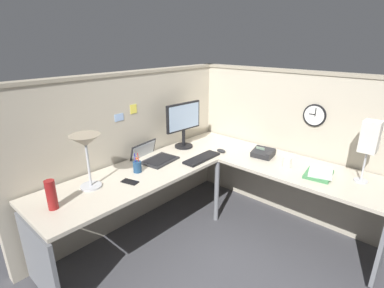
{
  "coord_description": "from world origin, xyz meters",
  "views": [
    {
      "loc": [
        -2.03,
        -1.47,
        1.86
      ],
      "look_at": [
        -0.04,
        0.33,
        0.89
      ],
      "focal_mm": 27.1,
      "sensor_mm": 36.0,
      "label": 1
    }
  ],
  "objects_px": {
    "thermos_flask": "(51,195)",
    "office_phone": "(264,153)",
    "monitor": "(184,122)",
    "cell_phone": "(130,182)",
    "desk_lamp_dome": "(86,145)",
    "book_stack": "(319,173)",
    "desk_lamp_paper": "(370,138)",
    "computer_mouse": "(221,151)",
    "wall_clock": "(315,115)",
    "laptop": "(152,157)",
    "coffee_mug": "(287,162)",
    "pen_cup": "(137,167)",
    "keyboard": "(202,158)"
  },
  "relations": [
    {
      "from": "thermos_flask",
      "to": "office_phone",
      "type": "height_order",
      "value": "thermos_flask"
    },
    {
      "from": "monitor",
      "to": "cell_phone",
      "type": "distance_m",
      "value": 1.0
    },
    {
      "from": "thermos_flask",
      "to": "office_phone",
      "type": "distance_m",
      "value": 1.97
    },
    {
      "from": "desk_lamp_dome",
      "to": "book_stack",
      "type": "xyz_separation_m",
      "value": [
        1.46,
        -1.3,
        -0.34
      ]
    },
    {
      "from": "office_phone",
      "to": "book_stack",
      "type": "distance_m",
      "value": 0.59
    },
    {
      "from": "office_phone",
      "to": "desk_lamp_paper",
      "type": "distance_m",
      "value": 0.95
    },
    {
      "from": "desk_lamp_dome",
      "to": "desk_lamp_paper",
      "type": "xyz_separation_m",
      "value": [
        1.58,
        -1.61,
        0.02
      ]
    },
    {
      "from": "computer_mouse",
      "to": "wall_clock",
      "type": "bearing_deg",
      "value": -55.82
    },
    {
      "from": "laptop",
      "to": "coffee_mug",
      "type": "height_order",
      "value": "laptop"
    },
    {
      "from": "monitor",
      "to": "computer_mouse",
      "type": "bearing_deg",
      "value": -69.85
    },
    {
      "from": "laptop",
      "to": "office_phone",
      "type": "relative_size",
      "value": 1.87
    },
    {
      "from": "pen_cup",
      "to": "coffee_mug",
      "type": "height_order",
      "value": "pen_cup"
    },
    {
      "from": "keyboard",
      "to": "coffee_mug",
      "type": "bearing_deg",
      "value": -62.2
    },
    {
      "from": "monitor",
      "to": "wall_clock",
      "type": "relative_size",
      "value": 2.27
    },
    {
      "from": "book_stack",
      "to": "monitor",
      "type": "bearing_deg",
      "value": 101.26
    },
    {
      "from": "laptop",
      "to": "desk_lamp_dome",
      "type": "distance_m",
      "value": 0.8
    },
    {
      "from": "monitor",
      "to": "cell_phone",
      "type": "relative_size",
      "value": 3.47
    },
    {
      "from": "monitor",
      "to": "thermos_flask",
      "type": "relative_size",
      "value": 2.27
    },
    {
      "from": "pen_cup",
      "to": "thermos_flask",
      "type": "distance_m",
      "value": 0.78
    },
    {
      "from": "keyboard",
      "to": "pen_cup",
      "type": "relative_size",
      "value": 2.39
    },
    {
      "from": "desk_lamp_dome",
      "to": "office_phone",
      "type": "distance_m",
      "value": 1.72
    },
    {
      "from": "coffee_mug",
      "to": "desk_lamp_paper",
      "type": "bearing_deg",
      "value": -77.28
    },
    {
      "from": "book_stack",
      "to": "wall_clock",
      "type": "bearing_deg",
      "value": 32.33
    },
    {
      "from": "keyboard",
      "to": "thermos_flask",
      "type": "distance_m",
      "value": 1.41
    },
    {
      "from": "book_stack",
      "to": "cell_phone",
      "type": "bearing_deg",
      "value": 136.64
    },
    {
      "from": "computer_mouse",
      "to": "keyboard",
      "type": "bearing_deg",
      "value": 174.09
    },
    {
      "from": "desk_lamp_dome",
      "to": "cell_phone",
      "type": "xyz_separation_m",
      "value": [
        0.26,
        -0.17,
        -0.36
      ]
    },
    {
      "from": "laptop",
      "to": "cell_phone",
      "type": "height_order",
      "value": "laptop"
    },
    {
      "from": "pen_cup",
      "to": "wall_clock",
      "type": "distance_m",
      "value": 1.78
    },
    {
      "from": "keyboard",
      "to": "office_phone",
      "type": "distance_m",
      "value": 0.64
    },
    {
      "from": "office_phone",
      "to": "coffee_mug",
      "type": "xyz_separation_m",
      "value": [
        -0.08,
        -0.29,
        0.01
      ]
    },
    {
      "from": "monitor",
      "to": "book_stack",
      "type": "bearing_deg",
      "value": -78.74
    },
    {
      "from": "laptop",
      "to": "keyboard",
      "type": "xyz_separation_m",
      "value": [
        0.33,
        -0.37,
        -0.01
      ]
    },
    {
      "from": "keyboard",
      "to": "book_stack",
      "type": "height_order",
      "value": "book_stack"
    },
    {
      "from": "book_stack",
      "to": "computer_mouse",
      "type": "bearing_deg",
      "value": 97.36
    },
    {
      "from": "monitor",
      "to": "office_phone",
      "type": "distance_m",
      "value": 0.91
    },
    {
      "from": "office_phone",
      "to": "computer_mouse",
      "type": "bearing_deg",
      "value": 115.39
    },
    {
      "from": "keyboard",
      "to": "office_phone",
      "type": "bearing_deg",
      "value": -43.25
    },
    {
      "from": "desk_lamp_paper",
      "to": "keyboard",
      "type": "bearing_deg",
      "value": 112.07
    },
    {
      "from": "thermos_flask",
      "to": "desk_lamp_paper",
      "type": "xyz_separation_m",
      "value": [
        1.93,
        -1.51,
        0.27
      ]
    },
    {
      "from": "cell_phone",
      "to": "laptop",
      "type": "bearing_deg",
      "value": 12.42
    },
    {
      "from": "desk_lamp_dome",
      "to": "monitor",
      "type": "bearing_deg",
      "value": 4.09
    },
    {
      "from": "monitor",
      "to": "desk_lamp_dome",
      "type": "bearing_deg",
      "value": -175.91
    },
    {
      "from": "desk_lamp_paper",
      "to": "book_stack",
      "type": "bearing_deg",
      "value": 111.6
    },
    {
      "from": "wall_clock",
      "to": "book_stack",
      "type": "bearing_deg",
      "value": -147.67
    },
    {
      "from": "book_stack",
      "to": "coffee_mug",
      "type": "height_order",
      "value": "coffee_mug"
    },
    {
      "from": "cell_phone",
      "to": "thermos_flask",
      "type": "relative_size",
      "value": 0.65
    },
    {
      "from": "laptop",
      "to": "computer_mouse",
      "type": "xyz_separation_m",
      "value": [
        0.61,
        -0.4,
        -0.01
      ]
    },
    {
      "from": "monitor",
      "to": "wall_clock",
      "type": "bearing_deg",
      "value": -60.38
    },
    {
      "from": "cell_phone",
      "to": "wall_clock",
      "type": "distance_m",
      "value": 1.87
    }
  ]
}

